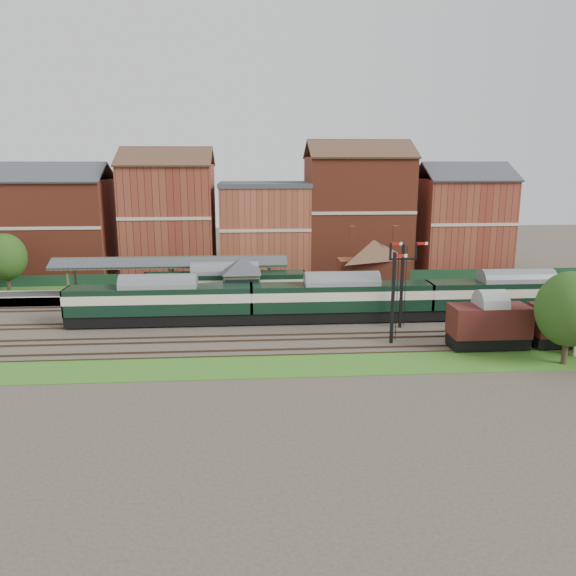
{
  "coord_description": "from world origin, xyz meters",
  "views": [
    {
      "loc": [
        -2.35,
        -52.91,
        15.59
      ],
      "look_at": [
        1.62,
        2.0,
        3.0
      ],
      "focal_mm": 35.0,
      "sensor_mm": 36.0,
      "label": 1
    }
  ],
  "objects": [
    {
      "name": "station_building",
      "position": [
        12.0,
        9.75,
        3.96
      ],
      "size": [
        8.1,
        8.1,
        5.9
      ],
      "color": "brown",
      "rests_on": "platform"
    },
    {
      "name": "grass_front",
      "position": [
        0.0,
        -12.0,
        0.03
      ],
      "size": [
        90.0,
        5.0,
        0.06
      ],
      "primitive_type": "cube",
      "color": "#2D6619",
      "rests_on": "ground"
    },
    {
      "name": "goods_van_a",
      "position": [
        17.77,
        -9.0,
        2.23
      ],
      "size": [
        6.48,
        2.81,
        3.93
      ],
      "color": "black",
      "rests_on": "ground"
    },
    {
      "name": "tree_far",
      "position": [
        22.13,
        -13.18,
        4.46
      ],
      "size": [
        5.06,
        5.06,
        7.38
      ],
      "color": "#382619",
      "rests_on": "ground"
    },
    {
      "name": "goods_van_b",
      "position": [
        24.85,
        -9.0,
        2.19
      ],
      "size": [
        6.38,
        2.77,
        3.87
      ],
      "color": "black",
      "rests_on": "ground"
    },
    {
      "name": "town_backdrop",
      "position": [
        -0.18,
        25.0,
        7.0
      ],
      "size": [
        69.0,
        10.0,
        16.0
      ],
      "color": "brown",
      "rests_on": "ground"
    },
    {
      "name": "fence",
      "position": [
        0.0,
        18.0,
        0.75
      ],
      "size": [
        90.0,
        0.12,
        1.5
      ],
      "primitive_type": "cube",
      "color": "#193823",
      "rests_on": "ground"
    },
    {
      "name": "tree_back",
      "position": [
        -31.22,
        15.34,
        4.3
      ],
      "size": [
        4.87,
        4.87,
        7.11
      ],
      "color": "#382619",
      "rests_on": "ground"
    },
    {
      "name": "ground",
      "position": [
        0.0,
        0.0,
        0.0
      ],
      "size": [
        160.0,
        160.0,
        0.0
      ],
      "primitive_type": "plane",
      "color": "#473D33",
      "rests_on": "ground"
    },
    {
      "name": "semaphore_bracket",
      "position": [
        12.04,
        -2.5,
        4.63
      ],
      "size": [
        3.6,
        0.25,
        8.18
      ],
      "color": "black",
      "rests_on": "ground"
    },
    {
      "name": "brick_hut",
      "position": [
        5.0,
        3.25,
        1.2
      ],
      "size": [
        3.2,
        2.64,
        2.94
      ],
      "color": "maroon",
      "rests_on": "ground"
    },
    {
      "name": "platform_railcar",
      "position": [
        -4.84,
        6.5,
        2.35
      ],
      "size": [
        17.37,
        2.74,
        4.0
      ],
      "color": "black",
      "rests_on": "ground"
    },
    {
      "name": "dmu_train",
      "position": [
        6.73,
        0.0,
        2.38
      ],
      "size": [
        52.86,
        2.78,
        4.06
      ],
      "color": "black",
      "rests_on": "ground"
    },
    {
      "name": "canopy",
      "position": [
        -11.0,
        9.75,
        4.58
      ],
      "size": [
        26.0,
        3.89,
        4.08
      ],
      "color": "#414A2E",
      "rests_on": "platform"
    },
    {
      "name": "grass_back",
      "position": [
        0.0,
        16.0,
        0.03
      ],
      "size": [
        90.0,
        4.5,
        0.06
      ],
      "primitive_type": "cube",
      "color": "#2D6619",
      "rests_on": "ground"
    },
    {
      "name": "platform",
      "position": [
        -5.0,
        9.75,
        0.5
      ],
      "size": [
        55.0,
        3.4,
        1.0
      ],
      "primitive_type": "cube",
      "color": "#2D2D2D",
      "rests_on": "ground"
    },
    {
      "name": "signal_box",
      "position": [
        -3.0,
        3.25,
        3.19
      ],
      "size": [
        5.4,
        5.4,
        6.0
      ],
      "color": "#5A6547",
      "rests_on": "ground"
    },
    {
      "name": "semaphore_siding",
      "position": [
        10.02,
        -7.0,
        4.16
      ],
      "size": [
        1.23,
        0.25,
        8.0
      ],
      "color": "black",
      "rests_on": "ground"
    }
  ]
}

